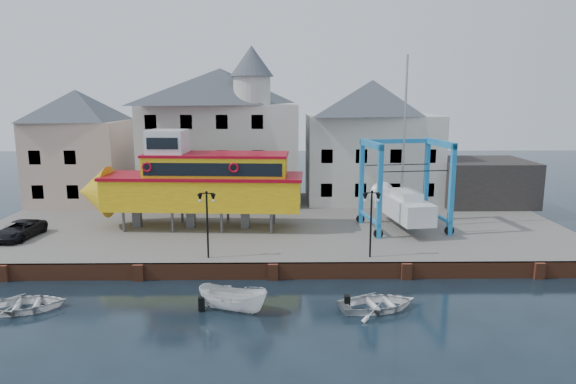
{
  "coord_description": "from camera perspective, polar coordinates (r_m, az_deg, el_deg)",
  "views": [
    {
      "loc": [
        0.5,
        -29.17,
        10.98
      ],
      "look_at": [
        1.0,
        7.0,
        4.0
      ],
      "focal_mm": 32.0,
      "sensor_mm": 36.0,
      "label": 1
    }
  ],
  "objects": [
    {
      "name": "building_pink",
      "position": [
        50.9,
        -22.18,
        4.67
      ],
      "size": [
        8.0,
        7.0,
        10.3
      ],
      "color": "tan",
      "rests_on": "hardstanding"
    },
    {
      "name": "lamp_post_right",
      "position": [
        31.61,
        9.25,
        -1.66
      ],
      "size": [
        1.12,
        0.32,
        4.2
      ],
      "color": "black",
      "rests_on": "hardstanding"
    },
    {
      "name": "building_white_right",
      "position": [
        49.11,
        9.22,
        5.66
      ],
      "size": [
        12.0,
        8.0,
        11.2
      ],
      "color": "beige",
      "rests_on": "hardstanding"
    },
    {
      "name": "quay_wall",
      "position": [
        31.1,
        -1.69,
        -8.78
      ],
      "size": [
        44.0,
        0.47,
        1.0
      ],
      "color": "brown",
      "rests_on": "ground"
    },
    {
      "name": "tour_boat",
      "position": [
        38.87,
        -10.81,
        1.07
      ],
      "size": [
        17.05,
        4.96,
        7.34
      ],
      "rotation": [
        0.0,
        0.0,
        -0.06
      ],
      "color": "#59595E",
      "rests_on": "hardstanding"
    },
    {
      "name": "lamp_post_left",
      "position": [
        31.45,
        -9.0,
        -1.71
      ],
      "size": [
        1.12,
        0.32,
        4.2
      ],
      "color": "black",
      "rests_on": "hardstanding"
    },
    {
      "name": "motorboat_d",
      "position": [
        30.3,
        -27.37,
        -11.61
      ],
      "size": [
        4.77,
        3.9,
        0.87
      ],
      "primitive_type": "imported",
      "rotation": [
        0.0,
        0.0,
        1.81
      ],
      "color": "white",
      "rests_on": "ground"
    },
    {
      "name": "hardstanding",
      "position": [
        41.52,
        -1.46,
        -3.7
      ],
      "size": [
        44.0,
        22.0,
        1.0
      ],
      "primitive_type": "cube",
      "color": "#635D55",
      "rests_on": "ground"
    },
    {
      "name": "building_white_main",
      "position": [
        48.01,
        -7.26,
        6.49
      ],
      "size": [
        14.0,
        8.3,
        14.0
      ],
      "color": "beige",
      "rests_on": "hardstanding"
    },
    {
      "name": "van",
      "position": [
        40.55,
        -27.68,
        -3.73
      ],
      "size": [
        2.43,
        4.5,
        1.2
      ],
      "primitive_type": "imported",
      "rotation": [
        0.0,
        0.0,
        -0.1
      ],
      "color": "black",
      "rests_on": "hardstanding"
    },
    {
      "name": "ground",
      "position": [
        31.17,
        -1.68,
        -9.71
      ],
      "size": [
        140.0,
        140.0,
        0.0
      ],
      "primitive_type": "plane",
      "color": "#18242C",
      "rests_on": "ground"
    },
    {
      "name": "motorboat_b",
      "position": [
        27.61,
        9.94,
        -12.68
      ],
      "size": [
        4.65,
        3.76,
        0.85
      ],
      "primitive_type": "imported",
      "rotation": [
        0.0,
        0.0,
        1.79
      ],
      "color": "white",
      "rests_on": "ground"
    },
    {
      "name": "shed_dark",
      "position": [
        50.38,
        20.77,
        1.09
      ],
      "size": [
        8.0,
        7.0,
        4.0
      ],
      "primitive_type": "cube",
      "color": "#272523",
      "rests_on": "hardstanding"
    },
    {
      "name": "travel_lift",
      "position": [
        39.67,
        12.35,
        -0.76
      ],
      "size": [
        6.5,
        8.62,
        12.7
      ],
      "rotation": [
        0.0,
        0.0,
        0.14
      ],
      "color": "#1869A7",
      "rests_on": "hardstanding"
    },
    {
      "name": "motorboat_a",
      "position": [
        27.19,
        -6.12,
        -12.96
      ],
      "size": [
        4.1,
        2.71,
        1.48
      ],
      "primitive_type": "imported",
      "rotation": [
        0.0,
        0.0,
        1.21
      ],
      "color": "white",
      "rests_on": "ground"
    }
  ]
}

